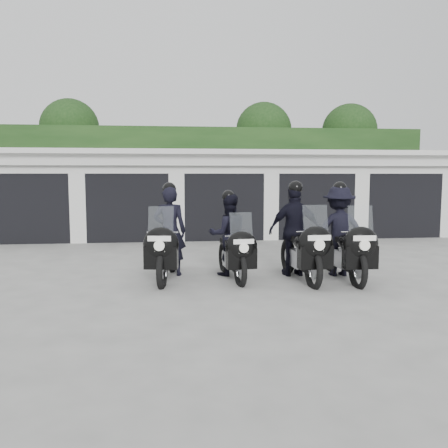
{
  "coord_description": "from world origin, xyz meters",
  "views": [
    {
      "loc": [
        -1.8,
        -9.85,
        2.15
      ],
      "look_at": [
        -0.57,
        0.71,
        1.05
      ],
      "focal_mm": 38.0,
      "sensor_mm": 36.0,
      "label": 1
    }
  ],
  "objects": [
    {
      "name": "background_vegetation",
      "position": [
        0.37,
        12.92,
        2.77
      ],
      "size": [
        20.0,
        3.9,
        5.8
      ],
      "color": "#163312",
      "rests_on": "ground"
    },
    {
      "name": "ground",
      "position": [
        0.0,
        0.0,
        0.0
      ],
      "size": [
        80.0,
        80.0,
        0.0
      ],
      "primitive_type": "plane",
      "color": "#9F9F99",
      "rests_on": "ground"
    },
    {
      "name": "police_bike_d",
      "position": [
        1.81,
        -0.33,
        0.88
      ],
      "size": [
        1.25,
        2.39,
        2.08
      ],
      "rotation": [
        0.0,
        0.0,
        -0.01
      ],
      "color": "black",
      "rests_on": "ground"
    },
    {
      "name": "garage_block",
      "position": [
        -0.0,
        8.06,
        1.42
      ],
      "size": [
        16.4,
        6.8,
        2.96
      ],
      "color": "silver",
      "rests_on": "ground"
    },
    {
      "name": "police_bike_b",
      "position": [
        -0.52,
        -0.03,
        0.8
      ],
      "size": [
        0.92,
        2.17,
        1.89
      ],
      "rotation": [
        0.0,
        0.0,
        0.11
      ],
      "color": "black",
      "rests_on": "ground"
    },
    {
      "name": "police_bike_a",
      "position": [
        -1.83,
        -0.04,
        0.82
      ],
      "size": [
        0.91,
        2.36,
        2.06
      ],
      "rotation": [
        0.0,
        0.0,
        -0.14
      ],
      "color": "black",
      "rests_on": "ground"
    },
    {
      "name": "police_bike_c",
      "position": [
        0.88,
        -0.25,
        0.89
      ],
      "size": [
        1.18,
        2.41,
        2.1
      ],
      "rotation": [
        0.0,
        0.0,
        0.06
      ],
      "color": "black",
      "rests_on": "ground"
    }
  ]
}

